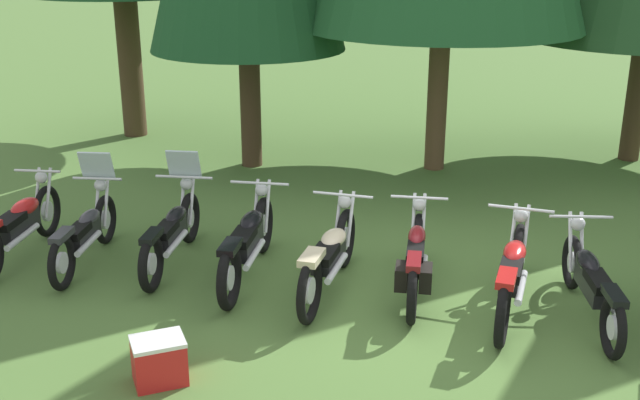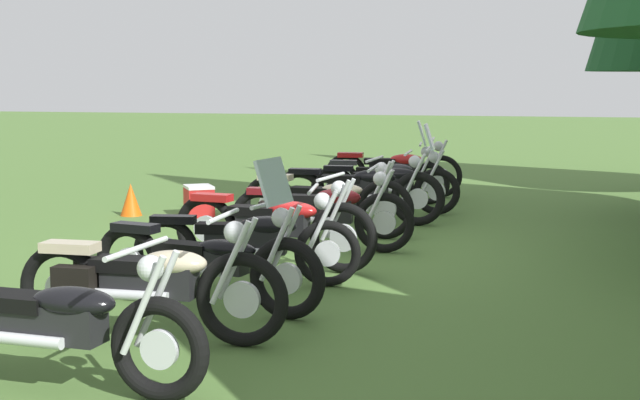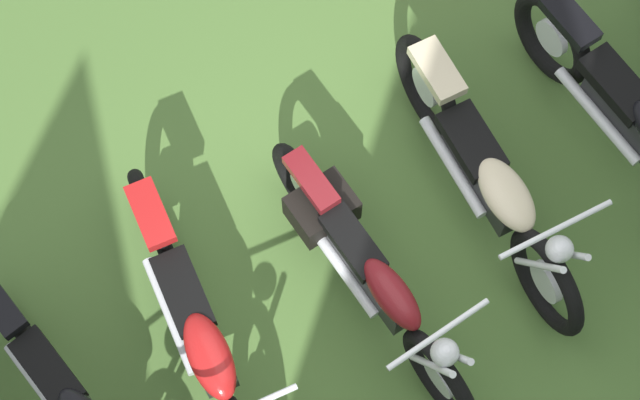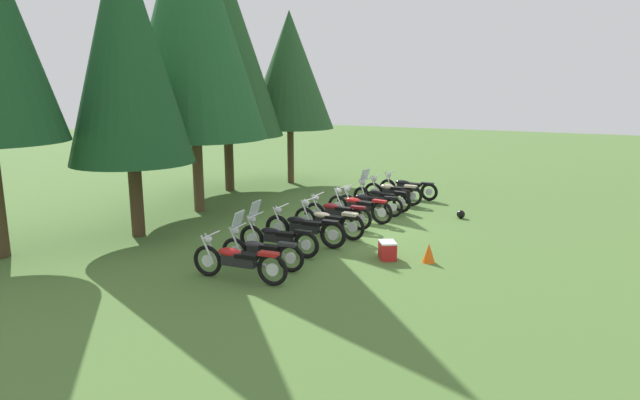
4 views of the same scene
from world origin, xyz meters
The scene contains 19 objects.
ground_plane centered at (0.00, 0.00, 0.00)m, with size 80.00×80.00×0.00m, color #4C7033.
motorcycle_0 centered at (-5.14, 0.18, 0.47)m, with size 0.65×2.37×1.02m.
motorcycle_1 centered at (-4.21, 0.20, 0.45)m, with size 0.67×2.15×1.35m.
motorcycle_2 centered at (-3.11, 0.40, 0.45)m, with size 0.78×2.27×1.36m.
motorcycle_3 centered at (-2.04, 0.19, 0.47)m, with size 0.77×2.43×1.03m.
motorcycle_4 centered at (-0.98, -0.02, 0.46)m, with size 0.76×2.33×1.03m.
motorcycle_5 centered at (0.03, 0.11, 0.45)m, with size 0.70×2.22×1.01m.
motorcycle_6 centered at (1.12, -0.11, 0.47)m, with size 0.75×2.36×1.03m.
motorcycle_7 centered at (1.98, -0.12, 0.43)m, with size 0.72×2.26×0.98m.
motorcycle_8 centered at (3.00, -0.15, 0.45)m, with size 0.76×2.31×1.36m.
motorcycle_9 centered at (4.01, -0.29, 0.46)m, with size 0.65×2.23×1.02m.
motorcycle_10 centered at (5.21, -0.44, 0.44)m, with size 0.76×2.37×0.99m.
pine_tree_1 centered at (-3.35, 4.92, 5.28)m, with size 3.42×3.42×8.47m.
pine_tree_2 centered at (-0.03, 5.37, 6.43)m, with size 4.78×4.78×10.36m.
pine_tree_3 centered at (3.56, 6.68, 5.68)m, with size 4.47×4.47×9.11m.
pine_tree_4 centered at (6.23, 5.28, 4.89)m, with size 3.80×3.80×7.38m.
picnic_cooler centered at (-2.21, -2.26, 0.23)m, with size 0.62×0.59×0.45m.
traffic_cone centered at (-2.00, -3.26, 0.24)m, with size 0.32×0.32×0.48m, color #EA590F.
dropped_helmet centered at (2.91, -2.98, 0.13)m, with size 0.27×0.27×0.27m, color black.
Camera 4 is at (-14.58, -6.54, 4.26)m, focal length 30.45 mm.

